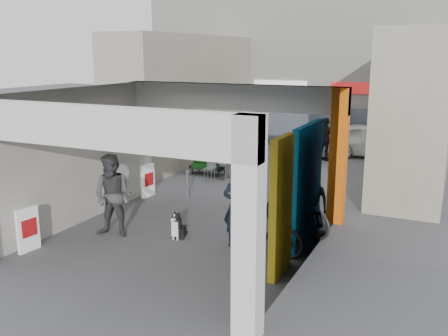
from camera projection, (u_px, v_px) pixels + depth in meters
The scene contains 21 objects.
ground at pixel (198, 229), 12.57m from camera, with size 90.00×90.00×0.00m, color #515156.
arcade_canopy at pixel (201, 146), 11.10m from camera, with size 6.40×6.45×6.40m.
far_building at pixel (334, 59), 24.00m from camera, with size 18.00×4.08×8.00m.
plaza_bldg_left at pixel (187, 98), 20.47m from camera, with size 2.00×9.00×5.00m, color #A49988.
plaza_bldg_right at pixel (420, 108), 16.75m from camera, with size 2.00×9.00×5.00m, color #A49988.
bollard_left at pixel (188, 185), 15.10m from camera, with size 0.09×0.09×0.83m, color #989BA1.
bollard_center at pixel (234, 188), 14.55m from camera, with size 0.09×0.09×0.94m, color #989BA1.
bollard_right at pixel (293, 194), 14.06m from camera, with size 0.09×0.09×0.89m, color #989BA1.
advert_board_near at pixel (28, 229), 11.06m from camera, with size 0.15×0.56×1.00m.
advert_board_far at pixel (148, 181), 15.26m from camera, with size 0.16×0.56×1.00m.
cafe_set at pixel (226, 171), 17.50m from camera, with size 1.32×1.06×0.80m.
produce_stand at pixel (208, 165), 18.13m from camera, with size 1.26×0.68×0.83m.
crate_stack at pixel (296, 159), 19.34m from camera, with size 0.54×0.48×0.56m.
border_collie at pixel (178, 227), 11.88m from camera, with size 0.25×0.49×0.68m.
man_with_dog at pixel (237, 208), 11.22m from camera, with size 0.68×0.45×1.86m, color black.
man_back_turned at pixel (113, 196), 11.87m from camera, with size 0.98×0.76×2.01m, color #404042.
man_elderly at pixel (312, 199), 12.31m from camera, with size 0.78×0.51×1.60m, color #5E83B7.
man_crates at pixel (325, 139), 20.26m from camera, with size 1.03×0.43×1.76m, color black.
bicycle_front at pixel (296, 211), 12.21m from camera, with size 0.71×2.04×1.07m, color black.
bicycle_rear at pixel (268, 230), 10.96m from camera, with size 0.50×1.77×1.06m, color black.
white_van at pixel (374, 140), 21.04m from camera, with size 1.68×4.17×1.42m, color white.
Camera 1 is at (5.64, -10.49, 4.35)m, focal length 40.00 mm.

